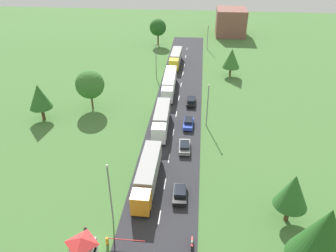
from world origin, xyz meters
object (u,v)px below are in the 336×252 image
(car_fifth, at_px, (191,101))
(car_second, at_px, (180,194))
(truck_fourth, at_px, (176,58))
(lamppost_fourth, at_px, (208,36))
(barrier_gate, at_px, (114,240))
(truck_lead, at_px, (148,174))
(lamppost_lead, at_px, (110,191))
(car_fourth, at_px, (188,123))
(lamppost_third, at_px, (156,59))
(guard_booth, at_px, (83,249))
(truck_second, at_px, (162,119))
(person_third, at_px, (77,247))
(person_second, at_px, (86,232))
(lamppost_second, at_px, (208,103))
(tree_birch, at_px, (293,191))
(tree_oak, at_px, (324,236))
(tree_ash, at_px, (232,58))
(motorcycle_courier, at_px, (192,242))
(distant_building, at_px, (231,22))
(tree_pine, at_px, (158,27))
(car_third, at_px, (185,147))
(tree_maple, at_px, (39,97))
(tree_elm, at_px, (90,84))
(truck_third, at_px, (169,83))

(car_fifth, bearing_deg, car_second, -90.80)
(truck_fourth, distance_m, lamppost_fourth, 17.63)
(barrier_gate, bearing_deg, truck_fourth, 87.73)
(truck_lead, height_order, lamppost_lead, lamppost_lead)
(car_fourth, height_order, lamppost_third, lamppost_third)
(truck_lead, xyz_separation_m, guard_booth, (-5.11, -13.34, -0.24))
(truck_second, distance_m, person_third, 29.01)
(person_second, bearing_deg, barrier_gate, -12.11)
(truck_second, bearing_deg, lamppost_second, 13.10)
(car_second, relative_size, tree_birch, 0.57)
(barrier_gate, xyz_separation_m, lamppost_lead, (-1.00, 3.66, 4.27))
(person_third, bearing_deg, guard_booth, -42.50)
(car_fifth, relative_size, lamppost_second, 0.54)
(lamppost_lead, distance_m, tree_oak, 23.51)
(truck_lead, distance_m, lamppost_third, 40.52)
(lamppost_fourth, relative_size, tree_ash, 1.04)
(truck_lead, xyz_separation_m, motorcycle_courier, (6.73, -10.09, -1.58))
(motorcycle_courier, relative_size, distant_building, 0.17)
(tree_pine, relative_size, tree_ash, 1.16)
(truck_second, distance_m, lamppost_fourth, 50.14)
(tree_pine, bearing_deg, car_second, -80.39)
(car_third, xyz_separation_m, tree_maple, (-28.02, 7.93, 4.13))
(car_fifth, xyz_separation_m, tree_ash, (9.20, 16.91, 3.87))
(car_third, height_order, car_fourth, car_fourth)
(person_third, distance_m, lamppost_third, 52.69)
(distant_building, bearing_deg, car_third, -99.21)
(lamppost_lead, bearing_deg, tree_elm, 111.35)
(truck_second, distance_m, car_third, 8.29)
(truck_third, relative_size, tree_maple, 1.99)
(lamppost_fourth, distance_m, tree_oak, 79.70)
(car_fourth, distance_m, motorcycle_courier, 27.41)
(car_fourth, relative_size, tree_elm, 0.52)
(truck_lead, bearing_deg, car_second, -24.50)
(tree_maple, bearing_deg, truck_lead, -36.51)
(barrier_gate, bearing_deg, person_third, -159.78)
(guard_booth, bearing_deg, tree_maple, 120.70)
(truck_second, xyz_separation_m, guard_booth, (-5.22, -29.34, -0.25))
(guard_booth, distance_m, tree_elm, 37.76)
(lamppost_lead, distance_m, tree_ash, 53.67)
(truck_fourth, height_order, person_third, truck_fourth)
(truck_fourth, relative_size, guard_booth, 3.29)
(car_fourth, distance_m, guard_booth, 32.26)
(lamppost_second, relative_size, tree_pine, 1.04)
(car_third, relative_size, car_fifth, 0.93)
(car_third, bearing_deg, barrier_gate, -109.66)
(motorcycle_courier, bearing_deg, truck_lead, 123.68)
(truck_lead, xyz_separation_m, lamppost_fourth, (8.63, 65.38, 2.05))
(person_third, xyz_separation_m, lamppost_lead, (2.87, 5.08, 4.11))
(car_third, bearing_deg, distant_building, 80.79)
(car_fourth, bearing_deg, lamppost_lead, -109.07)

